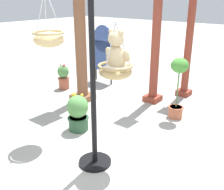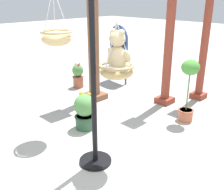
{
  "view_description": "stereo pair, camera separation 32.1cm",
  "coord_description": "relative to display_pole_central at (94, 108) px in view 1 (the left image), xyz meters",
  "views": [
    {
      "loc": [
        1.86,
        -2.26,
        2.14
      ],
      "look_at": [
        -0.03,
        0.08,
        1.0
      ],
      "focal_mm": 42.24,
      "sensor_mm": 36.0,
      "label": 1
    },
    {
      "loc": [
        2.1,
        -2.05,
        2.14
      ],
      "look_at": [
        -0.03,
        0.08,
        1.0
      ],
      "focal_mm": 42.24,
      "sensor_mm": 36.0,
      "label": 2
    }
  ],
  "objects": [
    {
      "name": "ground_plane",
      "position": [
        0.23,
        0.04,
        -0.82
      ],
      "size": [
        40.0,
        40.0,
        0.0
      ],
      "primitive_type": "plane",
      "color": "#ADAAA3"
    },
    {
      "name": "hanging_basket_left_high",
      "position": [
        -1.03,
        0.19,
        0.75
      ],
      "size": [
        0.47,
        0.47,
        0.81
      ],
      "color": "tan"
    },
    {
      "name": "potted_plant_tall_leafy",
      "position": [
        0.19,
        2.02,
        -0.18
      ],
      "size": [
        0.31,
        0.31,
        1.13
      ],
      "color": "#BC6042",
      "rests_on": "ground"
    },
    {
      "name": "hanging_basket_with_teddy",
      "position": [
        0.15,
        0.25,
        0.46
      ],
      "size": [
        0.44,
        0.44,
        0.69
      ],
      "color": "tan"
    },
    {
      "name": "greenhouse_pillar_right",
      "position": [
        -0.19,
        3.24,
        0.48
      ],
      "size": [
        0.3,
        0.3,
        2.69
      ],
      "color": "brown",
      "rests_on": "ground"
    },
    {
      "name": "teddy_bear",
      "position": [
        0.15,
        0.27,
        0.68
      ],
      "size": [
        0.35,
        0.31,
        0.5
      ],
      "color": "#D1B789"
    },
    {
      "name": "greenhouse_pillar_left",
      "position": [
        -1.8,
        1.58,
        0.54
      ],
      "size": [
        0.44,
        0.44,
        2.82
      ],
      "color": "brown",
      "rests_on": "ground"
    },
    {
      "name": "potted_plant_fern_front",
      "position": [
        -2.68,
        1.81,
        -0.52
      ],
      "size": [
        0.28,
        0.28,
        0.61
      ],
      "color": "#AD563D",
      "rests_on": "ground"
    },
    {
      "name": "greenhouse_pillar_far_back",
      "position": [
        -0.56,
        2.47,
        0.63
      ],
      "size": [
        0.34,
        0.34,
        3.0
      ],
      "color": "brown",
      "rests_on": "ground"
    },
    {
      "name": "display_pole_central",
      "position": [
        0.0,
        0.0,
        0.0
      ],
      "size": [
        0.44,
        0.44,
        2.58
      ],
      "color": "black",
      "rests_on": "ground"
    },
    {
      "name": "potted_plant_flowering_red",
      "position": [
        -0.87,
        0.54,
        -0.5
      ],
      "size": [
        0.36,
        0.36,
        0.64
      ],
      "color": "#2D5638",
      "rests_on": "ground"
    },
    {
      "name": "display_sign_board",
      "position": [
        -2.28,
        2.84,
        0.05
      ],
      "size": [
        0.68,
        0.12,
        1.47
      ],
      "color": "#334C8C",
      "rests_on": "ground"
    }
  ]
}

